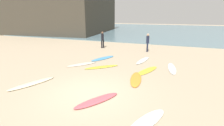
# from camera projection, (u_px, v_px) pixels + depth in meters

# --- Properties ---
(ground_plane) EXTENTS (120.00, 120.00, 0.00)m
(ground_plane) POSITION_uv_depth(u_px,v_px,m) (90.00, 93.00, 7.79)
(ground_plane) COLOR tan
(ocean_water) EXTENTS (120.00, 40.00, 0.08)m
(ocean_water) POSITION_uv_depth(u_px,v_px,m) (161.00, 30.00, 38.40)
(ocean_water) COLOR slate
(ocean_water) RESTS_ON ground_plane
(coastal_headland) EXTENTS (23.29, 19.48, 9.42)m
(coastal_headland) POSITION_uv_depth(u_px,v_px,m) (53.00, 8.00, 34.41)
(coastal_headland) COLOR #3D382D
(coastal_headland) RESTS_ON ground_plane
(surfboard_0) EXTENTS (1.34, 2.39, 0.08)m
(surfboard_0) POSITION_uv_depth(u_px,v_px,m) (147.00, 71.00, 10.76)
(surfboard_0) COLOR yellow
(surfboard_0) RESTS_ON ground_plane
(surfboard_1) EXTENTS (1.78, 2.14, 0.06)m
(surfboard_1) POSITION_uv_depth(u_px,v_px,m) (82.00, 64.00, 12.18)
(surfboard_1) COLOR #F2E5CE
(surfboard_1) RESTS_ON ground_plane
(surfboard_2) EXTENTS (1.32, 2.04, 0.07)m
(surfboard_2) POSITION_uv_depth(u_px,v_px,m) (147.00, 121.00, 5.69)
(surfboard_2) COLOR white
(surfboard_2) RESTS_ON ground_plane
(surfboard_3) EXTENTS (0.79, 2.63, 0.06)m
(surfboard_3) POSITION_uv_depth(u_px,v_px,m) (172.00, 68.00, 11.27)
(surfboard_3) COLOR white
(surfboard_3) RESTS_ON ground_plane
(surfboard_4) EXTENTS (1.46, 2.44, 0.07)m
(surfboard_4) POSITION_uv_depth(u_px,v_px,m) (103.00, 58.00, 13.76)
(surfboard_4) COLOR #4695D1
(surfboard_4) RESTS_ON ground_plane
(surfboard_5) EXTENTS (1.49, 2.10, 0.09)m
(surfboard_5) POSITION_uv_depth(u_px,v_px,m) (97.00, 100.00, 7.04)
(surfboard_5) COLOR #DE535E
(surfboard_5) RESTS_ON ground_plane
(surfboard_6) EXTENTS (0.87, 2.54, 0.09)m
(surfboard_6) POSITION_uv_depth(u_px,v_px,m) (143.00, 60.00, 13.17)
(surfboard_6) COLOR silver
(surfboard_6) RESTS_ON ground_plane
(surfboard_7) EXTENTS (0.98, 2.39, 0.09)m
(surfboard_7) POSITION_uv_depth(u_px,v_px,m) (136.00, 79.00, 9.36)
(surfboard_7) COLOR orange
(surfboard_7) RESTS_ON ground_plane
(surfboard_8) EXTENTS (2.07, 1.97, 0.07)m
(surfboard_8) POSITION_uv_depth(u_px,v_px,m) (102.00, 67.00, 11.52)
(surfboard_8) COLOR yellow
(surfboard_8) RESTS_ON ground_plane
(surfboard_9) EXTENTS (1.28, 2.46, 0.09)m
(surfboard_9) POSITION_uv_depth(u_px,v_px,m) (32.00, 83.00, 8.75)
(surfboard_9) COLOR beige
(surfboard_9) RESTS_ON ground_plane
(beachgoer_near) EXTENTS (0.33, 0.34, 1.74)m
(beachgoer_near) POSITION_uv_depth(u_px,v_px,m) (148.00, 42.00, 16.11)
(beachgoer_near) COLOR #191E33
(beachgoer_near) RESTS_ON ground_plane
(beachgoer_mid) EXTENTS (0.39, 0.39, 1.74)m
(beachgoer_mid) POSITION_uv_depth(u_px,v_px,m) (102.00, 39.00, 17.90)
(beachgoer_mid) COLOR black
(beachgoer_mid) RESTS_ON ground_plane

